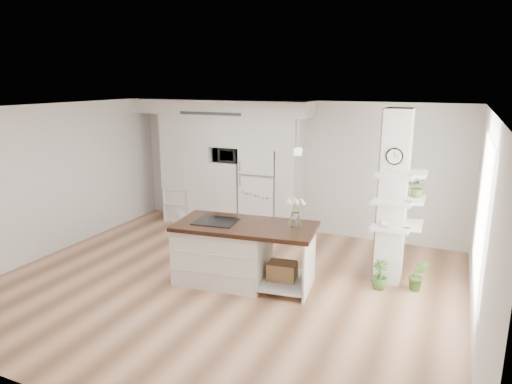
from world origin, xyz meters
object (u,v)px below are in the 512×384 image
at_px(bookshelf, 181,207).
at_px(refrigerator, 262,190).
at_px(floor_plant_a, 418,275).
at_px(kitchen_island, 231,251).

bearing_deg(bookshelf, refrigerator, 3.44).
bearing_deg(refrigerator, floor_plant_a, -27.46).
bearing_deg(floor_plant_a, bookshelf, 163.55).
relative_size(refrigerator, bookshelf, 2.28).
distance_m(refrigerator, floor_plant_a, 3.76).
xyz_separation_m(bookshelf, floor_plant_a, (5.17, -1.53, -0.08)).
height_order(refrigerator, bookshelf, refrigerator).
xyz_separation_m(kitchen_island, bookshelf, (-2.44, 2.35, -0.17)).
bearing_deg(floor_plant_a, refrigerator, 152.54).
bearing_deg(refrigerator, bookshelf, -174.46).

